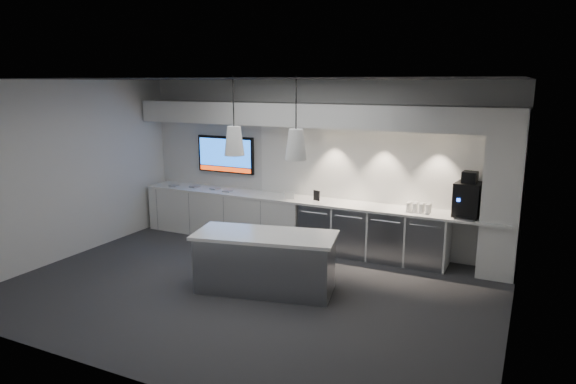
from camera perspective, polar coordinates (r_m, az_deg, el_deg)
The scene contains 28 objects.
floor at distance 7.63m, azimuth -4.55°, elevation -10.77°, with size 7.00×7.00×0.00m, color #2F2F31.
ceiling at distance 7.02m, azimuth -4.97°, elevation 12.40°, with size 7.00×7.00×0.00m, color black.
wall_back at distance 9.37m, azimuth 3.07°, elevation 3.16°, with size 7.00×7.00×0.00m, color silver.
wall_front at distance 5.25m, azimuth -18.83°, elevation -4.73°, with size 7.00×7.00×0.00m, color silver.
wall_left at distance 9.43m, azimuth -23.38°, elevation 2.22°, with size 7.00×7.00×0.00m, color silver.
wall_right at distance 6.21m, azimuth 24.30°, elevation -2.61°, with size 7.00×7.00×0.00m, color silver.
back_counter at distance 9.20m, azimuth 2.24°, elevation -0.94°, with size 6.80×0.65×0.04m, color white.
left_base_cabinets at distance 10.12m, azimuth -6.90°, elevation -2.43°, with size 3.30×0.63×0.86m, color white.
fridge_unit_a at distance 9.22m, azimuth 3.64°, elevation -3.85°, with size 0.60×0.61×0.85m, color gray.
fridge_unit_b at distance 9.01m, azimuth 7.35°, elevation -4.31°, with size 0.60×0.61×0.85m, color gray.
fridge_unit_c at distance 8.84m, azimuth 11.23°, elevation -4.78°, with size 0.60×0.61×0.85m, color gray.
fridge_unit_d at distance 8.71m, azimuth 15.25°, elevation -5.23°, with size 0.60×0.61×0.85m, color gray.
backsplash at distance 8.96m, azimuth 10.12°, elevation 2.88°, with size 4.60×0.03×1.30m, color white.
soffit at distance 9.00m, azimuth 2.38°, elevation 8.55°, with size 6.90×0.60×0.40m, color white.
column at distance 8.41m, azimuth 22.71°, elevation -0.22°, with size 0.55×0.55×2.60m, color white.
wall_tv at distance 10.20m, azimuth -6.94°, elevation 4.16°, with size 1.25×0.07×0.72m.
island at distance 7.44m, azimuth -2.53°, elevation -7.76°, with size 2.15×1.28×0.85m.
bin at distance 7.97m, azimuth -8.98°, elevation -8.29°, with size 0.29×0.29×0.40m, color gray.
coffee_machine at distance 8.47m, azimuth 19.39°, elevation -0.63°, with size 0.43×0.59×0.71m.
sign_black at distance 9.10m, azimuth 3.20°, elevation -0.39°, with size 0.14×0.02×0.18m, color black.
sign_white at distance 9.20m, azimuth 0.15°, elevation -0.37°, with size 0.18×0.02×0.14m, color white.
cup_cluster at distance 8.54m, azimuth 14.32°, elevation -1.69°, with size 0.39×0.18×0.15m, color white, non-canonical shape.
tray_a at distance 10.61m, azimuth -12.55°, elevation 0.72°, with size 0.16×0.16×0.03m, color #969696.
tray_b at distance 10.40m, azimuth -10.36°, elevation 0.58°, with size 0.16×0.16×0.03m, color #969696.
tray_c at distance 10.14m, azimuth -8.09°, elevation 0.36°, with size 0.16×0.16×0.03m, color #969696.
tray_d at distance 9.89m, azimuth -6.75°, elevation 0.10°, with size 0.16×0.16×0.03m, color #969696.
pendant_left at distance 7.28m, azimuth -5.99°, elevation 5.69°, with size 0.29×0.29×1.11m.
pendant_right at distance 6.83m, azimuth 0.89°, elevation 5.32°, with size 0.29×0.29×1.11m.
Camera 1 is at (3.60, -6.03, 2.97)m, focal length 32.00 mm.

